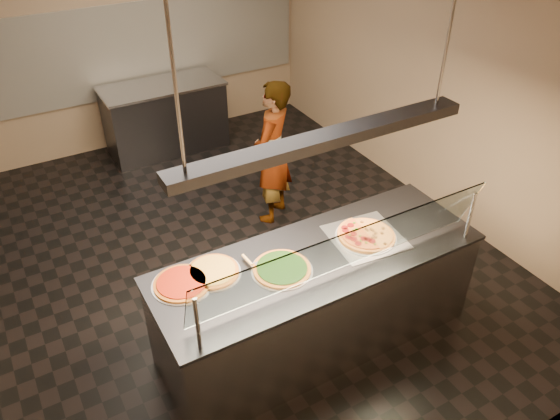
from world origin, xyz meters
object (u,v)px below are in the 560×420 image
heat_lamp_housing (325,140)px  serving_counter (316,299)px  pizza_spinach (282,268)px  sneeze_guard (347,251)px  pizza_spatula (254,262)px  prep_table (165,117)px  half_pizza_sausage (377,231)px  half_pizza_pepperoni (355,238)px  pizza_cheese (213,271)px  perforated_tray (366,237)px  pizza_tomato (182,283)px  worker (272,153)px

heat_lamp_housing → serving_counter: bearing=0.0°
pizza_spinach → sneeze_guard: bearing=-45.7°
pizza_spatula → prep_table: 3.90m
half_pizza_sausage → pizza_spinach: 0.91m
pizza_spinach → prep_table: 4.03m
serving_counter → half_pizza_pepperoni: half_pizza_pepperoni is taller
sneeze_guard → pizza_cheese: size_ratio=5.75×
pizza_spatula → pizza_cheese: bearing=166.6°
pizza_spinach → heat_lamp_housing: bearing=0.1°
perforated_tray → pizza_tomato: (-1.52, 0.21, 0.01)m
sneeze_guard → pizza_cheese: bearing=144.1°
serving_counter → prep_table: bearing=88.2°
serving_counter → worker: size_ratio=1.64×
pizza_spatula → half_pizza_sausage: bearing=-8.0°
pizza_spatula → heat_lamp_housing: heat_lamp_housing is taller
serving_counter → prep_table: same height
serving_counter → pizza_tomato: bearing=168.0°
heat_lamp_housing → pizza_spinach: bearing=-179.9°
worker → heat_lamp_housing: size_ratio=0.71×
half_pizza_pepperoni → pizza_cheese: (-1.15, 0.22, -0.02)m
heat_lamp_housing → worker: bearing=71.8°
perforated_tray → pizza_tomato: size_ratio=1.40×
pizza_spinach → worker: bearing=62.9°
sneeze_guard → worker: size_ratio=1.50×
worker → pizza_spatula: bearing=17.4°
pizza_spatula → pizza_spinach: bearing=-47.0°
pizza_spinach → pizza_tomato: bearing=162.7°
pizza_tomato → half_pizza_sausage: bearing=-7.5°
pizza_spinach → half_pizza_pepperoni: bearing=0.9°
sneeze_guard → pizza_cheese: sneeze_guard is taller
heat_lamp_housing → pizza_tomato: bearing=168.0°
perforated_tray → heat_lamp_housing: 1.12m
pizza_spinach → perforated_tray: bearing=0.8°
pizza_spinach → pizza_spatula: pizza_spatula is taller
sneeze_guard → pizza_spinach: sneeze_guard is taller
pizza_spinach → pizza_spatula: size_ratio=2.01×
heat_lamp_housing → prep_table: bearing=88.2°
half_pizza_pepperoni → heat_lamp_housing: heat_lamp_housing is taller
half_pizza_sausage → half_pizza_pepperoni: bearing=179.8°
serving_counter → half_pizza_sausage: bearing=0.9°
perforated_tray → pizza_spinach: (-0.80, -0.01, 0.01)m
sneeze_guard → heat_lamp_housing: bearing=90.0°
pizza_spatula → heat_lamp_housing: bearing=-18.2°
half_pizza_pepperoni → pizza_tomato: bearing=171.4°
serving_counter → sneeze_guard: bearing=-90.0°
half_pizza_pepperoni → pizza_tomato: size_ratio=1.10×
perforated_tray → pizza_spinach: pizza_spinach is taller
pizza_spatula → worker: bearing=56.9°
half_pizza_sausage → heat_lamp_housing: (-0.58, -0.01, 0.99)m
pizza_tomato → heat_lamp_housing: (1.05, -0.22, 1.01)m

